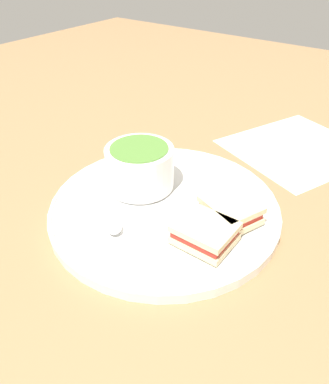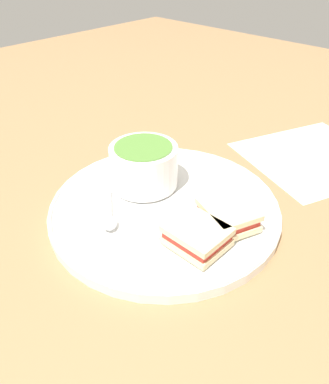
% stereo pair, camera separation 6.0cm
% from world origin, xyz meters
% --- Properties ---
extents(ground_plane, '(2.40, 2.40, 0.00)m').
position_xyz_m(ground_plane, '(0.00, 0.00, 0.00)').
color(ground_plane, '#9E754C').
extents(plate, '(0.38, 0.38, 0.02)m').
position_xyz_m(plate, '(0.00, 0.00, 0.01)').
color(plate, white).
rests_on(plate, ground_plane).
extents(soup_bowl, '(0.12, 0.12, 0.07)m').
position_xyz_m(soup_bowl, '(0.06, -0.02, 0.06)').
color(soup_bowl, white).
rests_on(soup_bowl, plate).
extents(spoon, '(0.09, 0.08, 0.01)m').
position_xyz_m(spoon, '(0.03, 0.09, 0.03)').
color(spoon, silver).
rests_on(spoon, plate).
extents(sandwich_half_near, '(0.08, 0.07, 0.03)m').
position_xyz_m(sandwich_half_near, '(-0.10, 0.04, 0.04)').
color(sandwich_half_near, beige).
rests_on(sandwich_half_near, plate).
extents(sandwich_half_far, '(0.10, 0.09, 0.03)m').
position_xyz_m(sandwich_half_far, '(-0.10, -0.03, 0.04)').
color(sandwich_half_far, beige).
rests_on(sandwich_half_far, plate).
extents(menu_sheet, '(0.33, 0.35, 0.00)m').
position_xyz_m(menu_sheet, '(-0.10, -0.35, 0.00)').
color(menu_sheet, white).
rests_on(menu_sheet, ground_plane).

